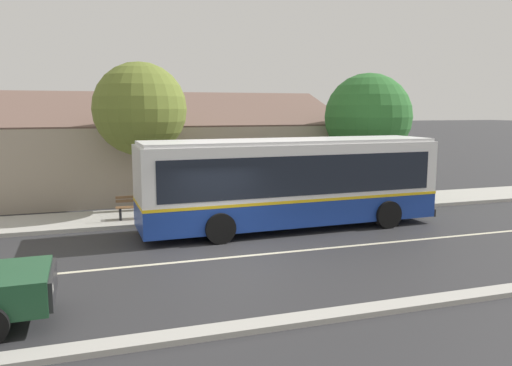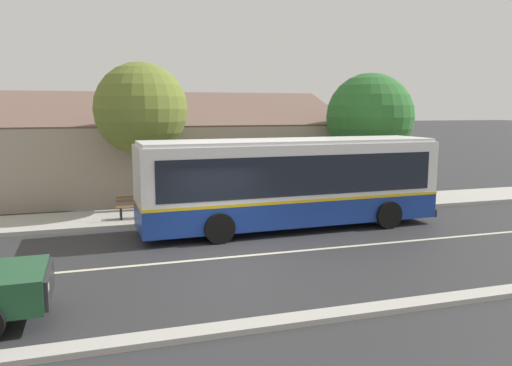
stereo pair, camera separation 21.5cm
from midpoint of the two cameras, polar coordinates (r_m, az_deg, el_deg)
name	(u,v)px [view 2 (the right image)]	position (r m, az deg, el deg)	size (l,w,h in m)	color
ground_plane	(230,257)	(14.67, -2.62, -8.48)	(300.00, 300.00, 0.00)	#2D2D30
sidewalk_far	(193,214)	(20.34, -6.93, -3.52)	(60.00, 3.00, 0.15)	#ADAAA3
curb_near	(288,321)	(10.41, 4.30, -15.43)	(60.00, 0.50, 0.12)	#ADAAA3
lane_divider_stripe	(230,257)	(14.67, -2.62, -8.46)	(60.00, 0.16, 0.01)	beige
community_building	(115,155)	(27.56, -15.64, 3.10)	(22.60, 10.72, 6.21)	tan
transit_bus	(290,181)	(17.92, 4.28, 0.25)	(10.91, 3.00, 3.21)	navy
bench_by_building	(138,208)	(19.43, -13.02, -2.77)	(1.59, 0.51, 0.94)	brown
bench_down_street	(255,199)	(20.83, 0.20, -1.82)	(1.52, 0.51, 0.94)	brown
street_tree_primary	(370,117)	(23.95, 13.13, 7.32)	(4.04, 4.04, 5.93)	#4C3828
street_tree_secondary	(141,110)	(20.76, -12.71, 8.17)	(3.74, 3.74, 6.14)	#4C3828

